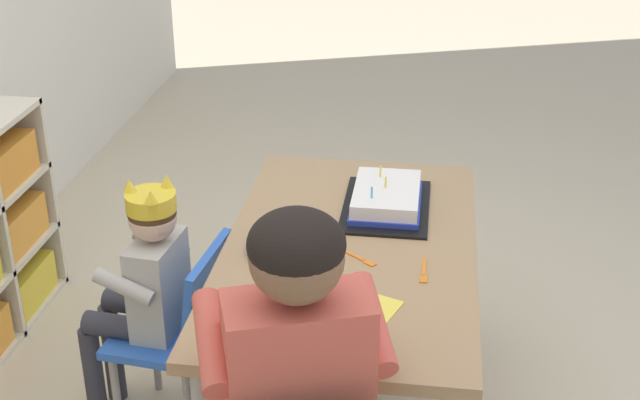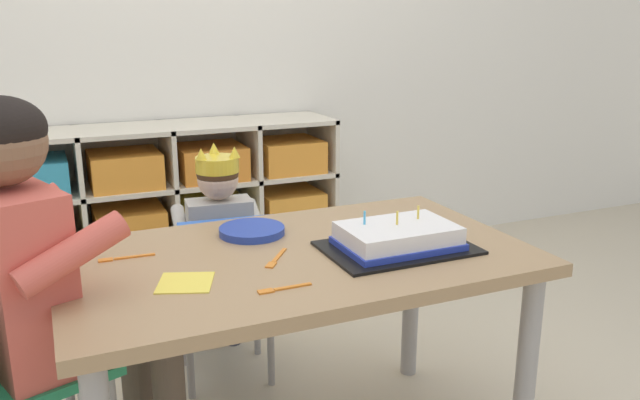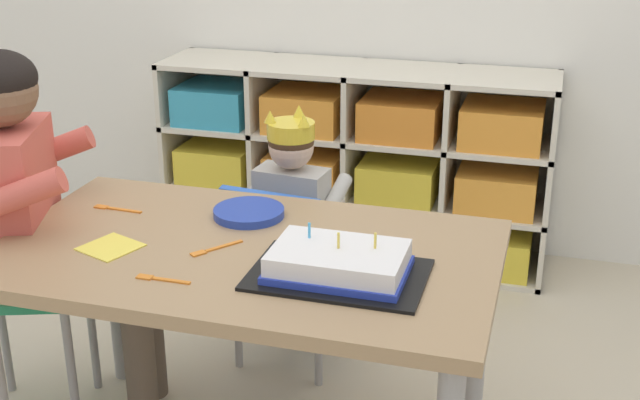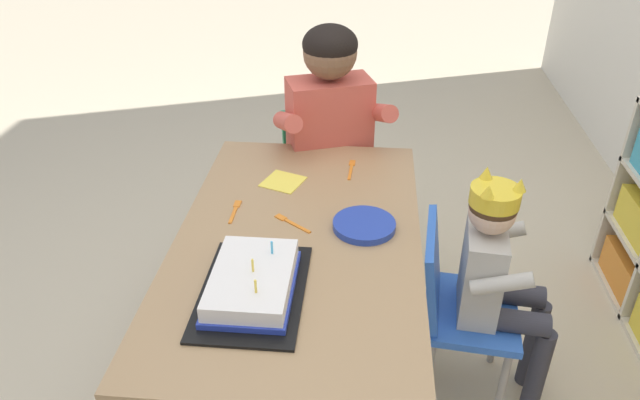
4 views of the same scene
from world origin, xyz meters
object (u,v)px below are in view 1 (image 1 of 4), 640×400
at_px(child_with_crown, 145,279).
at_px(fork_by_napkin, 275,326).
at_px(activity_table, 350,270).
at_px(fork_scattered_mid_table, 424,272).
at_px(adult_helper_seated, 293,365).
at_px(classroom_chair_blue, 182,324).
at_px(fork_near_cake_tray, 358,258).
at_px(birthday_cake_on_tray, 386,199).
at_px(paper_plate_stack, 280,248).

bearing_deg(child_with_crown, fork_by_napkin, 57.43).
relative_size(activity_table, fork_scattered_mid_table, 9.42).
height_order(activity_table, adult_helper_seated, adult_helper_seated).
relative_size(activity_table, child_with_crown, 1.45).
xyz_separation_m(activity_table, child_with_crown, (-0.06, 0.58, -0.04)).
height_order(classroom_chair_blue, fork_near_cake_tray, fork_near_cake_tray).
distance_m(adult_helper_seated, birthday_cake_on_tray, 0.85).
bearing_deg(paper_plate_stack, child_with_crown, 89.32).
bearing_deg(paper_plate_stack, adult_helper_seated, -166.69).
bearing_deg(adult_helper_seated, fork_by_napkin, -87.18).
bearing_deg(birthday_cake_on_tray, activity_table, 161.55).
xyz_separation_m(activity_table, classroom_chair_blue, (-0.07, 0.48, -0.18)).
bearing_deg(adult_helper_seated, activity_table, -115.20).
relative_size(child_with_crown, fork_scattered_mid_table, 6.49).
xyz_separation_m(classroom_chair_blue, child_with_crown, (0.01, 0.10, 0.14)).
height_order(paper_plate_stack, fork_scattered_mid_table, paper_plate_stack).
bearing_deg(child_with_crown, fork_scattered_mid_table, 91.43).
xyz_separation_m(fork_scattered_mid_table, fork_near_cake_tray, (0.05, 0.18, 0.00)).
bearing_deg(fork_scattered_mid_table, paper_plate_stack, 81.41).
relative_size(birthday_cake_on_tray, fork_near_cake_tray, 3.25).
xyz_separation_m(child_with_crown, fork_scattered_mid_table, (-0.06, -0.79, 0.12)).
distance_m(adult_helper_seated, fork_scattered_mid_table, 0.54).
relative_size(classroom_chair_blue, fork_by_napkin, 4.46).
bearing_deg(birthday_cake_on_tray, adult_helper_seated, 170.39).
height_order(adult_helper_seated, birthday_cake_on_tray, adult_helper_seated).
relative_size(paper_plate_stack, fork_scattered_mid_table, 1.45).
bearing_deg(fork_scattered_mid_table, birthday_cake_on_tray, 18.64).
bearing_deg(fork_by_napkin, child_with_crown, 54.25).
height_order(classroom_chair_blue, fork_scattered_mid_table, fork_scattered_mid_table).
height_order(fork_scattered_mid_table, fork_near_cake_tray, same).
relative_size(fork_by_napkin, fork_near_cake_tray, 1.17).
bearing_deg(child_with_crown, birthday_cake_on_tray, 120.70).
distance_m(child_with_crown, adult_helper_seated, 0.76).
height_order(classroom_chair_blue, paper_plate_stack, paper_plate_stack).
distance_m(activity_table, birthday_cake_on_tray, 0.28).
height_order(activity_table, fork_near_cake_tray, fork_near_cake_tray).
distance_m(activity_table, adult_helper_seated, 0.61).
relative_size(paper_plate_stack, fork_near_cake_tray, 1.54).
distance_m(birthday_cake_on_tray, fork_by_napkin, 0.70).
bearing_deg(classroom_chair_blue, adult_helper_seated, 44.58).
bearing_deg(adult_helper_seated, classroom_chair_blue, -70.93).
bearing_deg(fork_scattered_mid_table, child_with_crown, 85.36).
bearing_deg(fork_scattered_mid_table, activity_table, 59.70).
relative_size(birthday_cake_on_tray, fork_by_napkin, 2.78).
xyz_separation_m(classroom_chair_blue, fork_scattered_mid_table, (-0.05, -0.69, 0.26)).
xyz_separation_m(adult_helper_seated, fork_scattered_mid_table, (0.47, -0.27, -0.02)).
bearing_deg(fork_by_napkin, activity_table, -14.70).
distance_m(classroom_chair_blue, adult_helper_seated, 0.73).
bearing_deg(child_with_crown, adult_helper_seated, 50.32).
distance_m(child_with_crown, fork_near_cake_tray, 0.62).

